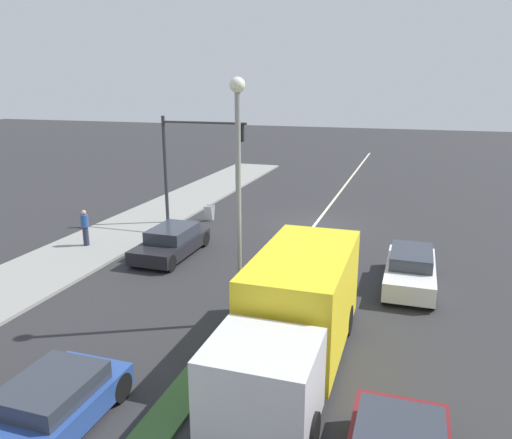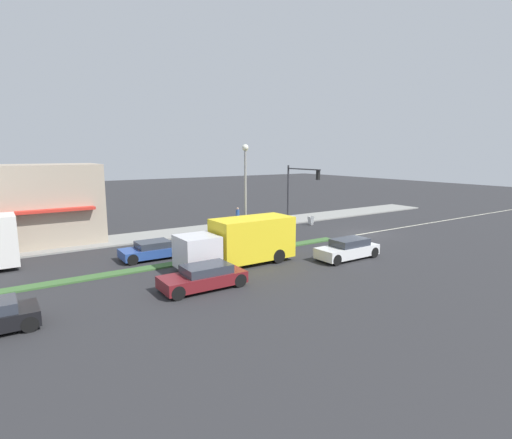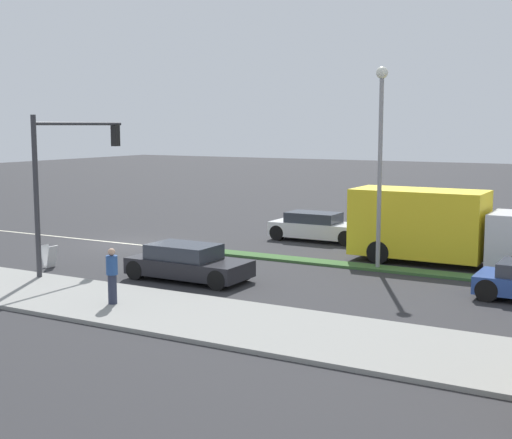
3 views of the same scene
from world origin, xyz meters
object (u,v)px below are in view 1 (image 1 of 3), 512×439
object	(u,v)px
traffic_signal_main	(190,153)
delivery_truck	(295,314)
pedestrian	(85,227)
coupe_blue	(49,407)
warning_aframe_sign	(209,213)
street_lamp	(238,173)
van_white	(410,269)
sedan_dark	(171,242)

from	to	relation	value
traffic_signal_main	delivery_truck	world-z (taller)	traffic_signal_main
delivery_truck	pedestrian	bearing A→B (deg)	-30.36
delivery_truck	coupe_blue	bearing A→B (deg)	43.71
traffic_signal_main	warning_aframe_sign	bearing A→B (deg)	-106.39
street_lamp	van_white	xyz separation A→B (m)	(-5.00, -4.78, -4.12)
street_lamp	van_white	size ratio (longest dim) A/B	1.68
delivery_truck	warning_aframe_sign	bearing A→B (deg)	-58.29
warning_aframe_sign	sedan_dark	distance (m)	5.93
coupe_blue	van_white	xyz separation A→B (m)	(-7.20, -10.77, 0.07)
pedestrian	delivery_truck	xyz separation A→B (m)	(-11.42, 6.69, 0.47)
warning_aframe_sign	pedestrian	bearing A→B (deg)	60.22
warning_aframe_sign	sedan_dark	size ratio (longest dim) A/B	0.20
sedan_dark	van_white	xyz separation A→B (m)	(-10.00, 0.37, 0.04)
traffic_signal_main	coupe_blue	bearing A→B (deg)	104.08
delivery_truck	coupe_blue	xyz separation A→B (m)	(4.40, 4.21, -0.89)
delivery_truck	coupe_blue	world-z (taller)	delivery_truck
warning_aframe_sign	traffic_signal_main	bearing A→B (deg)	73.61
delivery_truck	sedan_dark	distance (m)	10.03
sedan_dark	coupe_blue	bearing A→B (deg)	104.12
warning_aframe_sign	sedan_dark	xyz separation A→B (m)	(-0.72, 5.89, 0.19)
pedestrian	coupe_blue	bearing A→B (deg)	122.80
delivery_truck	traffic_signal_main	bearing A→B (deg)	-53.95
traffic_signal_main	pedestrian	xyz separation A→B (m)	(3.10, 4.75, -2.91)
street_lamp	pedestrian	distance (m)	11.12
pedestrian	street_lamp	bearing A→B (deg)	151.95
traffic_signal_main	street_lamp	size ratio (longest dim) A/B	0.76
coupe_blue	sedan_dark	distance (m)	11.48
sedan_dark	delivery_truck	bearing A→B (deg)	136.10
warning_aframe_sign	delivery_truck	xyz separation A→B (m)	(-7.92, 12.82, 1.04)
traffic_signal_main	delivery_truck	size ratio (longest dim) A/B	0.75
pedestrian	traffic_signal_main	bearing A→B (deg)	-123.14
warning_aframe_sign	coupe_blue	xyz separation A→B (m)	(-3.52, 17.02, 0.16)
street_lamp	pedestrian	size ratio (longest dim) A/B	4.43
street_lamp	warning_aframe_sign	xyz separation A→B (m)	(5.72, -11.04, -4.35)
sedan_dark	traffic_signal_main	bearing A→B (deg)	-76.00
traffic_signal_main	warning_aframe_sign	distance (m)	3.76
coupe_blue	van_white	world-z (taller)	van_white
street_lamp	sedan_dark	xyz separation A→B (m)	(5.00, -5.15, -4.16)
warning_aframe_sign	van_white	distance (m)	12.41
street_lamp	delivery_truck	size ratio (longest dim) A/B	0.98
street_lamp	sedan_dark	distance (m)	8.30
street_lamp	sedan_dark	world-z (taller)	street_lamp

